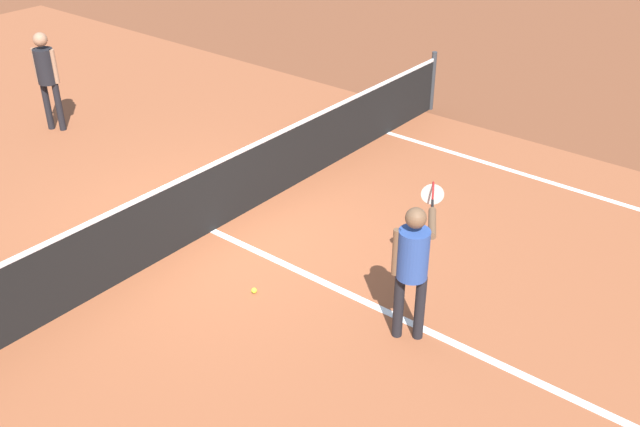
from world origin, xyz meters
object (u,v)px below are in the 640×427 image
object	(u,v)px
net	(210,198)
player_far	(46,71)
tennis_ball_near_net	(254,291)
player_near	(413,259)

from	to	relation	value
net	player_far	distance (m)	4.60
net	tennis_ball_near_net	world-z (taller)	net
tennis_ball_near_net	net	bearing A→B (deg)	64.34
player_far	tennis_ball_near_net	world-z (taller)	player_far
player_near	tennis_ball_near_net	world-z (taller)	player_near
net	player_far	bearing A→B (deg)	81.47
net	player_far	xyz separation A→B (m)	(0.68, 4.52, 0.54)
net	player_near	world-z (taller)	player_near
player_near	player_far	bearing A→B (deg)	83.66
net	tennis_ball_near_net	xyz separation A→B (m)	(-0.66, -1.38, -0.46)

